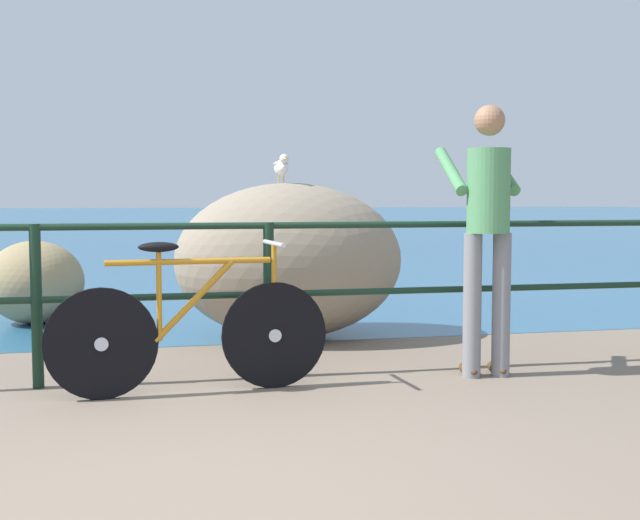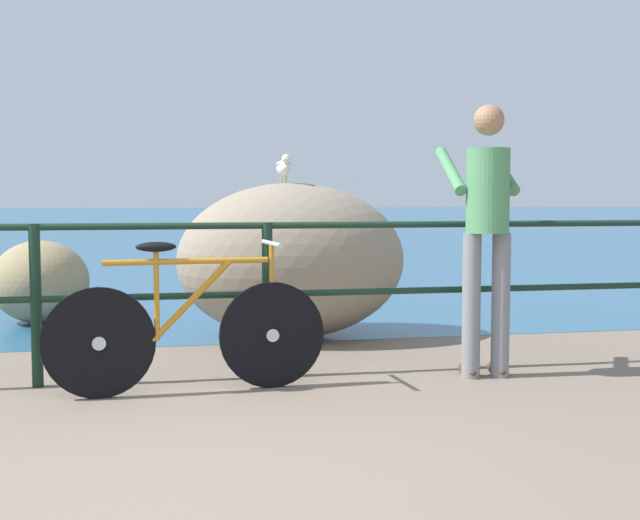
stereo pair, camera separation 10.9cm
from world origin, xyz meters
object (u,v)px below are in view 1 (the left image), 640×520
Objects in this scene: bicycle at (191,329)px; person_at_railing at (487,226)px; breakwater_boulder_main at (289,261)px; seagull at (281,166)px; breakwater_boulder_left at (35,282)px.

person_at_railing is at bearing -2.22° from bicycle.
breakwater_boulder_main is at bearing 32.98° from person_at_railing.
bicycle is at bearing 95.62° from person_at_railing.
seagull reaches higher than bicycle.
breakwater_boulder_main is at bearing -30.81° from breakwater_boulder_left.
seagull is at bearing -31.44° from breakwater_boulder_left.
breakwater_boulder_main reaches higher than breakwater_boulder_left.
seagull is (0.88, 1.84, 1.05)m from bicycle.
seagull is (2.12, -1.30, 1.05)m from breakwater_boulder_left.
breakwater_boulder_main is 0.79m from seagull.
bicycle is 2.29m from seagull.
breakwater_boulder_main is (-0.99, 1.76, -0.34)m from person_at_railing.
person_at_railing reaches higher than bicycle.
person_at_railing is at bearing -60.53° from breakwater_boulder_main.
bicycle is 2.03m from person_at_railing.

